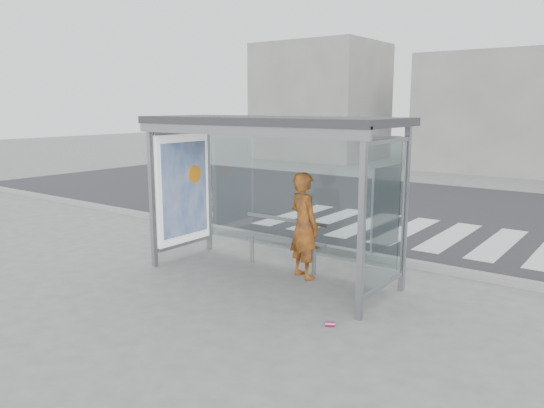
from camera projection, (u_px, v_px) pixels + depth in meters
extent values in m
plane|color=slate|center=(269.00, 277.00, 8.74)|extent=(80.00, 80.00, 0.00)
cube|color=#28292B|center=(424.00, 211.00, 14.28)|extent=(30.00, 10.00, 0.01)
cube|color=gray|center=(329.00, 249.00, 10.27)|extent=(30.00, 0.18, 0.12)
cube|color=silver|center=(296.00, 215.00, 13.76)|extent=(0.55, 3.00, 0.00)
cube|color=silver|center=(329.00, 220.00, 13.18)|extent=(0.55, 3.00, 0.00)
cube|color=silver|center=(366.00, 225.00, 12.59)|extent=(0.55, 3.00, 0.00)
cube|color=silver|center=(406.00, 231.00, 12.01)|extent=(0.55, 3.00, 0.00)
cube|color=silver|center=(450.00, 237.00, 11.42)|extent=(0.55, 3.00, 0.00)
cube|color=silver|center=(498.00, 244.00, 10.84)|extent=(0.55, 3.00, 0.00)
cube|color=gray|center=(152.00, 196.00, 9.13)|extent=(0.08, 0.08, 2.50)
cube|color=gray|center=(362.00, 228.00, 6.79)|extent=(0.08, 0.08, 2.50)
cube|color=gray|center=(208.00, 187.00, 10.23)|extent=(0.08, 0.08, 2.50)
cube|color=gray|center=(405.00, 211.00, 7.90)|extent=(0.08, 0.08, 2.50)
cube|color=#2D2D30|center=(269.00, 121.00, 8.27)|extent=(4.25, 1.65, 0.12)
cube|color=gray|center=(238.00, 129.00, 7.69)|extent=(4.25, 0.06, 0.18)
cube|color=white|center=(294.00, 194.00, 9.06)|extent=(3.80, 0.02, 2.00)
cube|color=white|center=(182.00, 189.00, 9.67)|extent=(0.15, 1.25, 2.00)
cube|color=blue|center=(185.00, 189.00, 9.62)|extent=(0.01, 1.10, 1.70)
cylinder|color=orange|center=(195.00, 174.00, 9.77)|extent=(0.02, 0.32, 0.32)
cube|color=white|center=(385.00, 215.00, 7.34)|extent=(0.03, 1.25, 2.00)
cube|color=beige|center=(385.00, 207.00, 7.37)|extent=(0.03, 0.86, 1.16)
cube|color=slate|center=(321.00, 102.00, 28.27)|extent=(6.00, 5.00, 6.00)
cube|color=slate|center=(522.00, 113.00, 22.52)|extent=(8.00, 5.00, 5.00)
imported|color=#D55114|center=(304.00, 225.00, 8.60)|extent=(0.75, 0.62, 1.75)
cube|color=slate|center=(282.00, 239.00, 9.15)|extent=(1.69, 0.21, 0.05)
cylinder|color=slate|center=(252.00, 248.00, 9.58)|extent=(0.07, 0.07, 0.49)
cylinder|color=slate|center=(314.00, 261.00, 8.81)|extent=(0.07, 0.07, 0.49)
cube|color=slate|center=(286.00, 220.00, 9.18)|extent=(1.69, 0.04, 0.06)
cylinder|color=#C4396E|center=(330.00, 324.00, 6.79)|extent=(0.14, 0.12, 0.07)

